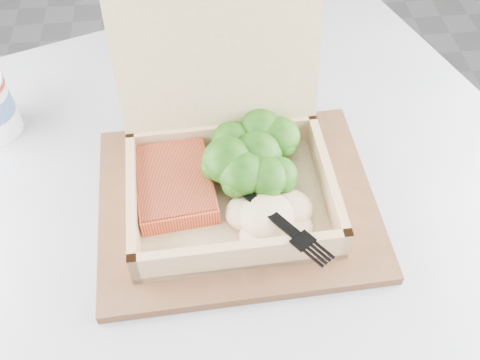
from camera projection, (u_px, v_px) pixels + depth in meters
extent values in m
cylinder|color=black|center=(235.00, 335.00, 0.93)|extent=(0.08, 0.08, 0.70)
cube|color=#ABAEB5|center=(233.00, 217.00, 0.65)|extent=(1.03, 1.03, 0.03)
cube|color=brown|center=(237.00, 202.00, 0.63)|extent=(0.33, 0.27, 0.01)
cube|color=tan|center=(232.00, 202.00, 0.62)|extent=(0.24, 0.18, 0.01)
cube|color=tan|center=(134.00, 203.00, 0.60)|extent=(0.02, 0.18, 0.05)
cube|color=tan|center=(326.00, 182.00, 0.61)|extent=(0.02, 0.18, 0.05)
cube|color=tan|center=(242.00, 257.00, 0.55)|extent=(0.23, 0.02, 0.05)
cube|color=tan|center=(223.00, 138.00, 0.66)|extent=(0.23, 0.02, 0.05)
cube|color=tan|center=(218.00, 57.00, 0.59)|extent=(0.23, 0.06, 0.17)
cube|color=#F66130|center=(174.00, 184.00, 0.61)|extent=(0.10, 0.12, 0.02)
ellipsoid|color=beige|center=(267.00, 216.00, 0.58)|extent=(0.10, 0.09, 0.03)
cube|color=black|center=(230.00, 176.00, 0.60)|extent=(0.07, 0.10, 0.02)
cube|color=black|center=(277.00, 221.00, 0.56)|extent=(0.04, 0.05, 0.01)
cube|color=white|center=(209.00, 96.00, 0.76)|extent=(0.09, 0.14, 0.00)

